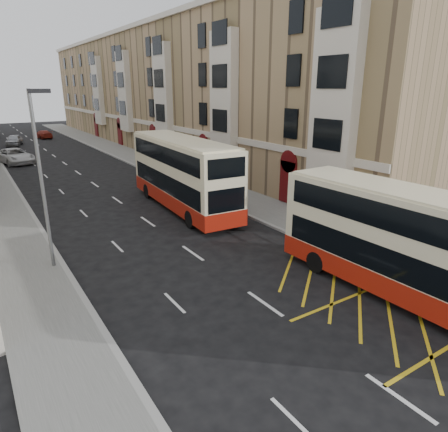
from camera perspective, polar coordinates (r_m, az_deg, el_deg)
ground at (r=13.99m, az=16.65°, el=-18.91°), size 200.00×200.00×0.00m
pavement_right at (r=41.42m, az=-8.00°, el=6.53°), size 4.00×120.00×0.15m
kerb_right at (r=40.64m, az=-10.57°, el=6.18°), size 0.25×120.00×0.15m
kerb_left at (r=37.91m, az=-27.55°, el=3.57°), size 0.25×120.00×0.15m
road_markings at (r=53.30m, az=-22.93°, el=7.78°), size 10.00×110.00×0.01m
terrace_right at (r=57.45m, az=-8.66°, el=17.17°), size 10.75×79.00×15.25m
guard_railing at (r=21.11m, az=16.34°, el=-3.17°), size 0.06×6.56×1.01m
street_lamp_near at (r=19.41m, az=-24.62°, el=5.73°), size 0.93×0.18×8.00m
double_decker_front at (r=17.30m, az=24.76°, el=-3.85°), size 2.85×11.27×4.47m
double_decker_rear at (r=27.69m, az=-5.95°, el=6.00°), size 3.54×12.43×4.90m
pedestrian_far at (r=20.28m, az=27.20°, el=-5.11°), size 1.02×0.76×1.61m
white_van at (r=50.55m, az=-27.72°, el=7.59°), size 4.06×6.41×1.65m
car_silver at (r=66.16m, az=-27.79°, el=9.57°), size 3.07×4.91×1.56m
car_red at (r=73.39m, az=-24.41°, el=10.58°), size 2.56×4.77×1.31m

